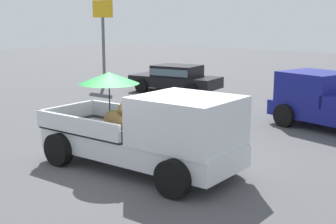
{
  "coord_description": "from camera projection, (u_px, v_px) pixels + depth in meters",
  "views": [
    {
      "loc": [
        7.28,
        -8.05,
        3.58
      ],
      "look_at": [
        -0.36,
        1.57,
        1.1
      ],
      "focal_mm": 50.41,
      "sensor_mm": 36.0,
      "label": 1
    }
  ],
  "objects": [
    {
      "name": "ground_plane",
      "position": [
        139.0,
        169.0,
        11.32
      ],
      "size": [
        80.0,
        80.0,
        0.0
      ],
      "primitive_type": "plane",
      "color": "#4C4C4F"
    },
    {
      "name": "pickup_truck_main",
      "position": [
        153.0,
        131.0,
        10.87
      ],
      "size": [
        5.08,
        2.32,
        2.27
      ],
      "rotation": [
        0.0,
        0.0,
        0.02
      ],
      "color": "black",
      "rests_on": "ground"
    },
    {
      "name": "motel_sign",
      "position": [
        103.0,
        25.0,
        25.08
      ],
      "size": [
        1.4,
        0.16,
        4.46
      ],
      "color": "#59595B",
      "rests_on": "ground"
    },
    {
      "name": "parked_sedan_near",
      "position": [
        176.0,
        77.0,
        22.59
      ],
      "size": [
        4.5,
        2.41,
        1.33
      ],
      "rotation": [
        0.0,
        0.0,
        3.28
      ],
      "color": "black",
      "rests_on": "ground"
    }
  ]
}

